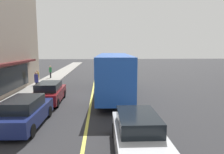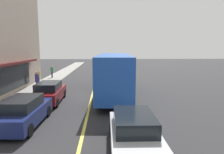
{
  "view_description": "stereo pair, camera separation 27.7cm",
  "coord_description": "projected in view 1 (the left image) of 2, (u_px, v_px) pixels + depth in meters",
  "views": [
    {
      "loc": [
        -16.87,
        -0.73,
        4.03
      ],
      "look_at": [
        0.2,
        -1.71,
        1.6
      ],
      "focal_mm": 32.58,
      "sensor_mm": 36.0,
      "label": 1
    },
    {
      "loc": [
        -16.88,
        -1.0,
        4.03
      ],
      "look_at": [
        0.2,
        -1.71,
        1.6
      ],
      "focal_mm": 32.58,
      "sensor_mm": 36.0,
      "label": 2
    }
  ],
  "objects": [
    {
      "name": "car_navy",
      "position": [
        25.0,
        112.0,
        10.48
      ],
      "size": [
        4.35,
        1.96,
        1.52
      ],
      "color": "navy",
      "rests_on": "ground"
    },
    {
      "name": "sidewalk",
      "position": [
        25.0,
        96.0,
        16.87
      ],
      "size": [
        80.0,
        2.53,
        0.15
      ],
      "primitive_type": "cube",
      "color": "gray",
      "rests_on": "ground"
    },
    {
      "name": "pedestrian_at_corner",
      "position": [
        37.0,
        76.0,
        21.75
      ],
      "size": [
        0.34,
        0.34,
        1.56
      ],
      "color": "black",
      "rests_on": "sidewalk"
    },
    {
      "name": "lane_centre_stripe",
      "position": [
        92.0,
        96.0,
        17.2
      ],
      "size": [
        36.0,
        0.16,
        0.01
      ],
      "primitive_type": "cube",
      "color": "#D8D14C",
      "rests_on": "ground"
    },
    {
      "name": "pedestrian_waiting",
      "position": [
        50.0,
        71.0,
        26.64
      ],
      "size": [
        0.34,
        0.34,
        1.61
      ],
      "color": "black",
      "rests_on": "sidewalk"
    },
    {
      "name": "car_silver",
      "position": [
        138.0,
        134.0,
        7.83
      ],
      "size": [
        4.33,
        1.91,
        1.52
      ],
      "color": "#B7BABF",
      "rests_on": "ground"
    },
    {
      "name": "ground",
      "position": [
        92.0,
        96.0,
        17.2
      ],
      "size": [
        120.0,
        120.0,
        0.0
      ],
      "primitive_type": "plane",
      "color": "#28282B"
    },
    {
      "name": "car_maroon",
      "position": [
        49.0,
        93.0,
        15.15
      ],
      "size": [
        4.32,
        1.9,
        1.52
      ],
      "color": "maroon",
      "rests_on": "ground"
    },
    {
      "name": "pedestrian_mid_block",
      "position": [
        36.0,
        80.0,
        17.94
      ],
      "size": [
        0.34,
        0.34,
        1.83
      ],
      "color": "black",
      "rests_on": "sidewalk"
    },
    {
      "name": "bus",
      "position": [
        114.0,
        72.0,
        17.26
      ],
      "size": [
        11.24,
        3.04,
        3.5
      ],
      "color": "#1E4CAD",
      "rests_on": "ground"
    }
  ]
}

